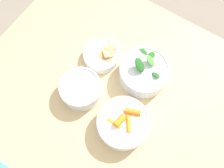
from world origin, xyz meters
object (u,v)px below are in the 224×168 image
bowl_carrots (123,123)px  bowl_beans_hotdog (81,89)px  bowl_cookies (101,55)px  bowl_greens (144,72)px

bowl_carrots → bowl_beans_hotdog: bowl_carrots is taller
bowl_carrots → bowl_cookies: bearing=-40.5°
bowl_carrots → bowl_cookies: size_ratio=1.31×
bowl_carrots → bowl_greens: (0.04, -0.21, 0.00)m
bowl_greens → bowl_cookies: bearing=7.3°
bowl_carrots → bowl_beans_hotdog: 0.20m
bowl_greens → bowl_beans_hotdog: (0.16, 0.18, -0.01)m
bowl_greens → bowl_carrots: bearing=100.4°
bowl_carrots → bowl_greens: bowl_greens is taller
bowl_greens → bowl_cookies: 0.18m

